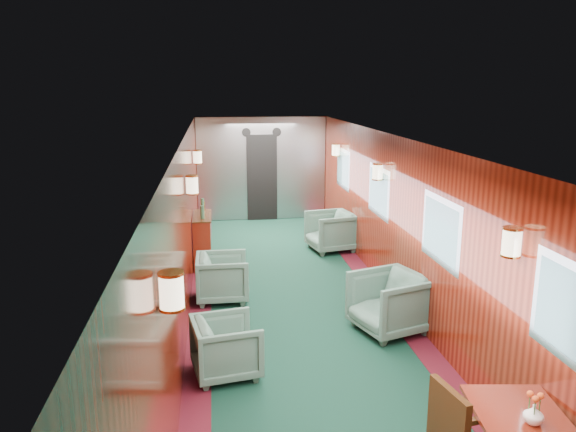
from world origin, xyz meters
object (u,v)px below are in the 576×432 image
object	(u,v)px
armchair_left_far	(223,278)
armchair_right_far	(331,231)
armchair_right_near	(389,303)
armchair_left_near	(226,347)
credenza	(202,239)
dining_table	(521,431)

from	to	relation	value
armchair_left_far	armchair_right_far	xyz separation A→B (m)	(2.10, 2.30, 0.03)
armchair_right_near	armchair_left_near	bearing A→B (deg)	-86.67
credenza	armchair_right_near	distance (m)	3.93
armchair_right_near	dining_table	bearing A→B (deg)	-17.67
credenza	armchair_left_near	xyz separation A→B (m)	(0.31, -3.95, -0.14)
armchair_right_far	armchair_left_far	bearing A→B (deg)	-53.71
armchair_left_far	armchair_right_near	xyz separation A→B (m)	(2.09, -1.37, 0.04)
credenza	armchair_right_far	size ratio (longest dim) A/B	1.42
armchair_right_near	armchair_right_far	bearing A→B (deg)	161.37
credenza	armchair_left_near	size ratio (longest dim) A/B	1.66
credenza	armchair_right_near	xyz separation A→B (m)	(2.41, -3.11, -0.07)
armchair_right_near	armchair_right_far	world-z (taller)	armchair_right_near
armchair_right_near	armchair_right_far	xyz separation A→B (m)	(0.01, 3.67, -0.01)
dining_table	armchair_right_far	distance (m)	6.73
armchair_right_near	armchair_right_far	distance (m)	3.67
armchair_left_near	armchair_right_far	size ratio (longest dim) A/B	0.86
armchair_left_far	armchair_right_near	world-z (taller)	armchair_right_near
dining_table	credenza	xyz separation A→B (m)	(-2.45, 6.17, -0.13)
armchair_left_far	dining_table	bearing A→B (deg)	-154.17
credenza	armchair_right_far	bearing A→B (deg)	13.04
dining_table	armchair_left_near	world-z (taller)	dining_table
dining_table	armchair_left_far	bearing A→B (deg)	123.40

